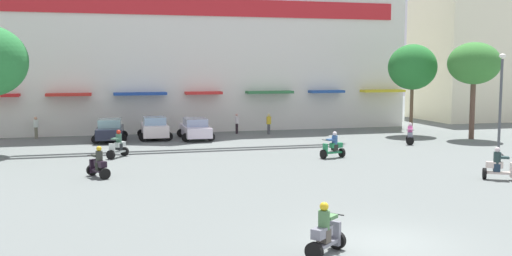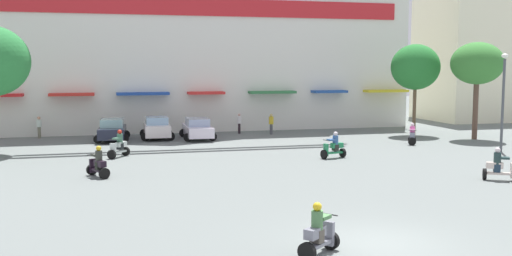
# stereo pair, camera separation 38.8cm
# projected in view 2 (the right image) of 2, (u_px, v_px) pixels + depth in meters

# --- Properties ---
(ground_plane) EXTENTS (128.00, 128.00, 0.00)m
(ground_plane) POSITION_uv_depth(u_px,v_px,m) (264.00, 169.00, 29.60)
(ground_plane) COLOR slate
(colonial_building) EXTENTS (34.61, 16.58, 21.21)m
(colonial_building) POSITION_uv_depth(u_px,v_px,m) (195.00, 18.00, 50.80)
(colonial_building) COLOR silver
(colonial_building) RESTS_ON ground
(flank_building_right) EXTENTS (13.64, 8.24, 12.47)m
(flank_building_right) POSITION_uv_depth(u_px,v_px,m) (494.00, 56.00, 56.93)
(flank_building_right) COLOR #F5F0CC
(flank_building_right) RESTS_ON ground
(plaza_tree_1) EXTENTS (3.68, 3.63, 6.89)m
(plaza_tree_1) POSITION_uv_depth(u_px,v_px,m) (477.00, 64.00, 41.02)
(plaza_tree_1) COLOR brown
(plaza_tree_1) RESTS_ON ground
(plaza_tree_3) EXTENTS (3.77, 3.20, 6.84)m
(plaza_tree_3) POSITION_uv_depth(u_px,v_px,m) (416.00, 67.00, 43.62)
(plaza_tree_3) COLOR brown
(plaza_tree_3) RESTS_ON ground
(parked_car_0) EXTENTS (2.52, 4.05, 1.55)m
(parked_car_0) POSITION_uv_depth(u_px,v_px,m) (112.00, 130.00, 40.45)
(parked_car_0) COLOR #1D2030
(parked_car_0) RESTS_ON ground
(parked_car_1) EXTENTS (2.43, 3.85, 1.59)m
(parked_car_1) POSITION_uv_depth(u_px,v_px,m) (157.00, 128.00, 41.65)
(parked_car_1) COLOR silver
(parked_car_1) RESTS_ON ground
(parked_car_2) EXTENTS (2.37, 4.47, 1.49)m
(parked_car_2) POSITION_uv_depth(u_px,v_px,m) (197.00, 129.00, 41.58)
(parked_car_2) COLOR silver
(parked_car_2) RESTS_ON ground
(scooter_rider_0) EXTENTS (1.12, 1.55, 1.50)m
(scooter_rider_0) POSITION_uv_depth(u_px,v_px,m) (98.00, 164.00, 27.25)
(scooter_rider_0) COLOR black
(scooter_rider_0) RESTS_ON ground
(scooter_rider_2) EXTENTS (1.51, 0.83, 1.51)m
(scooter_rider_2) POSITION_uv_depth(u_px,v_px,m) (334.00, 147.00, 32.89)
(scooter_rider_2) COLOR black
(scooter_rider_2) RESTS_ON ground
(scooter_rider_3) EXTENTS (1.09, 1.41, 1.44)m
(scooter_rider_3) POSITION_uv_depth(u_px,v_px,m) (412.00, 135.00, 38.80)
(scooter_rider_3) COLOR black
(scooter_rider_3) RESTS_ON ground
(scooter_rider_4) EXTENTS (1.31, 1.51, 1.58)m
(scooter_rider_4) POSITION_uv_depth(u_px,v_px,m) (119.00, 146.00, 33.20)
(scooter_rider_4) COLOR black
(scooter_rider_4) RESTS_ON ground
(scooter_rider_5) EXTENTS (1.50, 1.17, 1.51)m
(scooter_rider_5) POSITION_uv_depth(u_px,v_px,m) (499.00, 167.00, 26.47)
(scooter_rider_5) COLOR black
(scooter_rider_5) RESTS_ON ground
(scooter_rider_8) EXTENTS (1.44, 1.30, 1.51)m
(scooter_rider_8) POSITION_uv_depth(u_px,v_px,m) (319.00, 233.00, 15.92)
(scooter_rider_8) COLOR black
(scooter_rider_8) RESTS_ON ground
(pedestrian_0) EXTENTS (0.50, 0.50, 1.60)m
(pedestrian_0) POSITION_uv_depth(u_px,v_px,m) (271.00, 123.00, 44.41)
(pedestrian_0) COLOR #46474C
(pedestrian_0) RESTS_ON ground
(pedestrian_1) EXTENTS (0.52, 0.52, 1.59)m
(pedestrian_1) POSITION_uv_depth(u_px,v_px,m) (39.00, 126.00, 41.99)
(pedestrian_1) COLOR #726E5A
(pedestrian_1) RESTS_ON ground
(pedestrian_2) EXTENTS (0.42, 0.42, 1.55)m
(pedestrian_2) POSITION_uv_depth(u_px,v_px,m) (239.00, 122.00, 44.93)
(pedestrian_2) COLOR black
(pedestrian_2) RESTS_ON ground
(streetlamp_near) EXTENTS (0.40, 0.40, 5.95)m
(streetlamp_near) POSITION_uv_depth(u_px,v_px,m) (503.00, 94.00, 35.02)
(streetlamp_near) COLOR #474C51
(streetlamp_near) RESTS_ON ground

